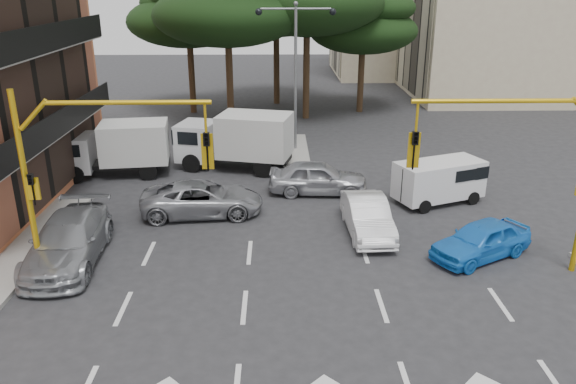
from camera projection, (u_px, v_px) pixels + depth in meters
name	position (u px, v px, depth m)	size (l,w,h in m)	color
ground	(313.00, 306.00, 16.32)	(120.00, 120.00, 0.00)	#28282B
median_strip	(295.00, 149.00, 31.27)	(1.40, 6.00, 0.15)	gray
pine_left_near	(228.00, 3.00, 34.11)	(9.15, 9.15, 10.23)	#382616
pine_left_far	(189.00, 12.00, 38.04)	(8.32, 8.32, 9.30)	#382616
pine_right	(364.00, 22.00, 38.52)	(7.49, 7.49, 8.37)	#382616
pine_back	(277.00, 0.00, 40.72)	(9.15, 9.15, 10.23)	#382616
signal_mast_right	(536.00, 157.00, 16.95)	(5.79, 0.37, 6.00)	gold
signal_mast_left	(83.00, 160.00, 16.69)	(5.79, 0.37, 6.00)	gold
street_lamp_center	(296.00, 51.00, 29.38)	(4.16, 0.36, 7.77)	slate
car_white_hatch	(367.00, 216.00, 20.84)	(1.44, 4.13, 1.36)	white
car_blue_compact	(481.00, 240.00, 19.02)	(1.52, 3.77, 1.28)	blue
car_silver_wagon	(68.00, 241.00, 18.68)	(2.13, 5.24, 1.52)	gray
car_silver_cross_a	(202.00, 199.00, 22.56)	(2.23, 4.85, 1.35)	gray
car_silver_cross_b	(318.00, 177.00, 24.80)	(1.74, 4.32, 1.47)	#A1A2A9
van_white	(439.00, 182.00, 23.69)	(1.68, 3.70, 1.85)	silver
box_truck_a	(115.00, 150.00, 26.93)	(2.20, 5.23, 2.57)	silver
box_truck_b	(235.00, 141.00, 27.89)	(2.40, 5.72, 2.82)	silver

